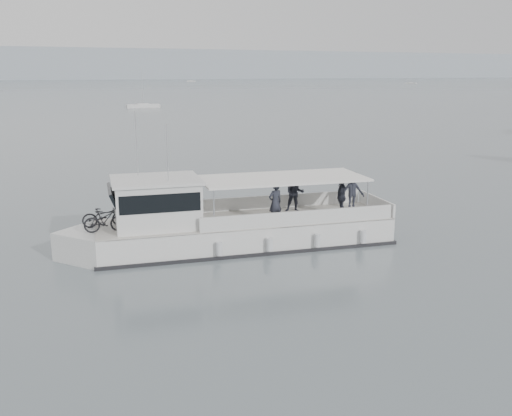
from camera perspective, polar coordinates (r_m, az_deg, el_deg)
name	(u,v)px	position (r m, az deg, el deg)	size (l,w,h in m)	color
ground	(294,244)	(24.96, 3.81, -3.62)	(1400.00, 1400.00, 0.00)	#525C60
headland	(10,64)	(581.25, -23.38, 13.09)	(1400.00, 90.00, 28.00)	#939EA8
tour_boat	(217,225)	(24.25, -3.92, -1.72)	(14.39, 5.19, 5.99)	silver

